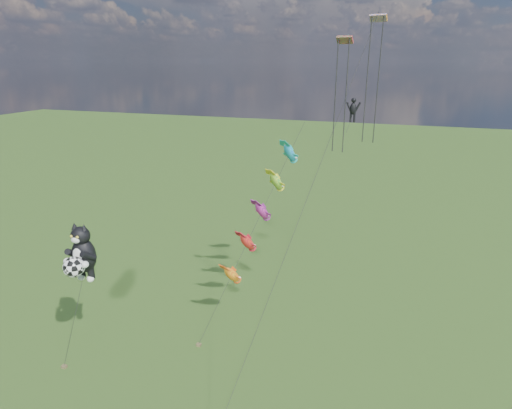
% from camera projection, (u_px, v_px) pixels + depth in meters
% --- Properties ---
extents(ground, '(300.00, 300.00, 0.00)m').
position_uv_depth(ground, '(85.00, 351.00, 35.94)').
color(ground, '#1A3B0E').
extents(cat_kite_rig, '(2.34, 4.08, 11.39)m').
position_uv_depth(cat_kite_rig, '(81.00, 255.00, 33.12)').
color(cat_kite_rig, brown).
rests_on(cat_kite_rig, ground).
extents(fish_windsock_rig, '(5.46, 15.08, 17.32)m').
position_uv_depth(fish_windsock_rig, '(262.00, 212.00, 40.02)').
color(fish_windsock_rig, brown).
rests_on(fish_windsock_rig, ground).
extents(parafoil_rig, '(7.67, 16.30, 26.44)m').
position_uv_depth(parafoil_rig, '(352.00, 100.00, 30.41)').
color(parafoil_rig, brown).
rests_on(parafoil_rig, ground).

